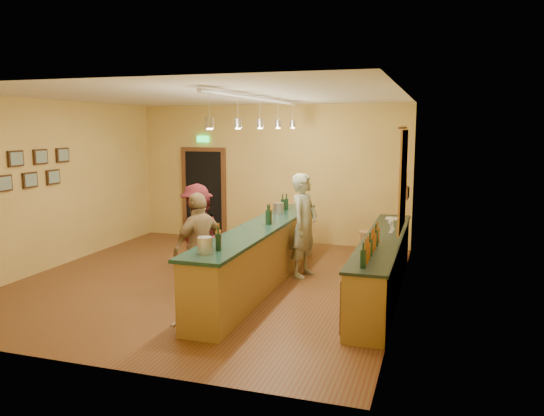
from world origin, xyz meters
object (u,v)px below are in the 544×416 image
(customer_b, at_px, (200,247))
(tasting_bar, at_px, (260,251))
(bartender, at_px, (304,225))
(back_counter, at_px, (382,265))
(customer_c, at_px, (197,228))
(bar_stool, at_px, (366,238))
(customer_a, at_px, (200,238))

(customer_b, bearing_deg, tasting_bar, 169.77)
(bartender, relative_size, customer_b, 1.10)
(back_counter, distance_m, bartender, 1.67)
(back_counter, bearing_deg, customer_b, -156.73)
(customer_c, xyz_separation_m, bar_stool, (2.92, 1.68, -0.35))
(customer_a, height_order, bar_stool, customer_a)
(bartender, bearing_deg, tasting_bar, 157.60)
(bartender, height_order, customer_a, bartender)
(customer_c, bearing_deg, customer_a, 17.45)
(customer_b, distance_m, bar_stool, 3.85)
(back_counter, xyz_separation_m, tasting_bar, (-2.02, -0.18, 0.12))
(customer_c, bearing_deg, customer_b, 15.15)
(back_counter, relative_size, bartender, 2.43)
(bar_stool, bearing_deg, bartender, -124.06)
(customer_b, bearing_deg, bartender, 169.87)
(tasting_bar, xyz_separation_m, bartender, (0.55, 0.82, 0.33))
(tasting_bar, bearing_deg, customer_b, -124.23)
(back_counter, relative_size, tasting_bar, 0.89)
(bar_stool, bearing_deg, customer_a, -137.08)
(bartender, bearing_deg, customer_a, 132.93)
(tasting_bar, height_order, customer_c, customer_c)
(bartender, relative_size, customer_a, 1.18)
(customer_b, height_order, bar_stool, customer_b)
(customer_c, bearing_deg, bar_stool, 108.01)
(tasting_bar, distance_m, customer_b, 1.20)
(customer_c, bearing_deg, bartender, 86.57)
(bartender, distance_m, customer_c, 2.01)
(tasting_bar, bearing_deg, bar_stool, 55.96)
(bartender, bearing_deg, customer_c, 110.17)
(back_counter, relative_size, customer_b, 2.67)
(back_counter, xyz_separation_m, customer_a, (-3.07, -0.34, 0.31))
(back_counter, bearing_deg, tasting_bar, -174.89)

